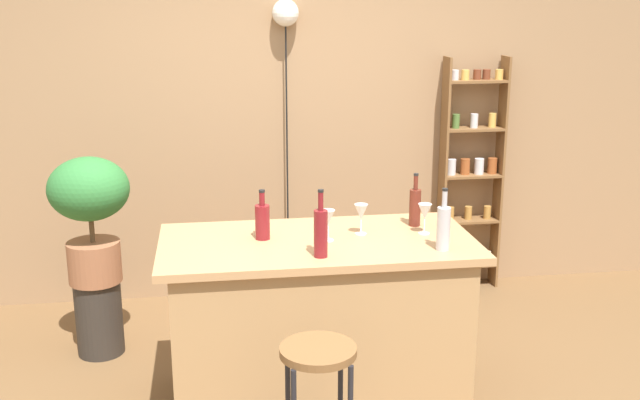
{
  "coord_description": "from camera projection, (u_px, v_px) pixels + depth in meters",
  "views": [
    {
      "loc": [
        -0.53,
        -3.36,
        2.14
      ],
      "look_at": [
        0.05,
        0.55,
        1.06
      ],
      "focal_mm": 42.21,
      "sensor_mm": 36.0,
      "label": 1
    }
  ],
  "objects": [
    {
      "name": "wine_glass_left",
      "position": [
        425.0,
        213.0,
        3.96
      ],
      "size": [
        0.07,
        0.07,
        0.16
      ],
      "color": "silver",
      "rests_on": "kitchen_counter"
    },
    {
      "name": "wine_glass_center",
      "position": [
        328.0,
        219.0,
        3.85
      ],
      "size": [
        0.07,
        0.07,
        0.16
      ],
      "color": "silver",
      "rests_on": "kitchen_counter"
    },
    {
      "name": "pendant_globe_light",
      "position": [
        286.0,
        20.0,
        5.08
      ],
      "size": [
        0.18,
        0.18,
        2.12
      ],
      "color": "black",
      "rests_on": "ground"
    },
    {
      "name": "bottle_sauce_amber",
      "position": [
        415.0,
        206.0,
        4.1
      ],
      "size": [
        0.06,
        0.06,
        0.29
      ],
      "color": "#5B2319",
      "rests_on": "kitchen_counter"
    },
    {
      "name": "spice_shelf",
      "position": [
        471.0,
        173.0,
        5.52
      ],
      "size": [
        0.45,
        0.17,
        1.72
      ],
      "color": "brown",
      "rests_on": "ground"
    },
    {
      "name": "back_wall",
      "position": [
        284.0,
        103.0,
        5.34
      ],
      "size": [
        6.4,
        0.1,
        2.8
      ],
      "primitive_type": "cube",
      "color": "#997551",
      "rests_on": "ground"
    },
    {
      "name": "bar_stool",
      "position": [
        318.0,
        386.0,
        3.23
      ],
      "size": [
        0.33,
        0.33,
        0.7
      ],
      "color": "black",
      "rests_on": "ground"
    },
    {
      "name": "potted_plant",
      "position": [
        90.0,
        207.0,
        4.42
      ],
      "size": [
        0.47,
        0.43,
        0.77
      ],
      "color": "#935B3D",
      "rests_on": "plant_stool"
    },
    {
      "name": "bottle_soda_blue",
      "position": [
        443.0,
        227.0,
        3.71
      ],
      "size": [
        0.07,
        0.07,
        0.32
      ],
      "color": "#B2B2B7",
      "rests_on": "kitchen_counter"
    },
    {
      "name": "bottle_spirits_clear",
      "position": [
        262.0,
        221.0,
        3.88
      ],
      "size": [
        0.08,
        0.08,
        0.26
      ],
      "color": "maroon",
      "rests_on": "kitchen_counter"
    },
    {
      "name": "wine_glass_right",
      "position": [
        361.0,
        213.0,
        3.95
      ],
      "size": [
        0.07,
        0.07,
        0.16
      ],
      "color": "silver",
      "rests_on": "kitchen_counter"
    },
    {
      "name": "plant_stool",
      "position": [
        99.0,
        317.0,
        4.6
      ],
      "size": [
        0.28,
        0.28,
        0.47
      ],
      "primitive_type": "cylinder",
      "color": "#2D2823",
      "rests_on": "ground"
    },
    {
      "name": "bottle_wine_red",
      "position": [
        321.0,
        232.0,
        3.61
      ],
      "size": [
        0.07,
        0.07,
        0.34
      ],
      "color": "maroon",
      "rests_on": "kitchen_counter"
    },
    {
      "name": "kitchen_counter",
      "position": [
        318.0,
        321.0,
        4.01
      ],
      "size": [
        1.63,
        0.81,
        0.92
      ],
      "color": "#A87F51",
      "rests_on": "ground"
    }
  ]
}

